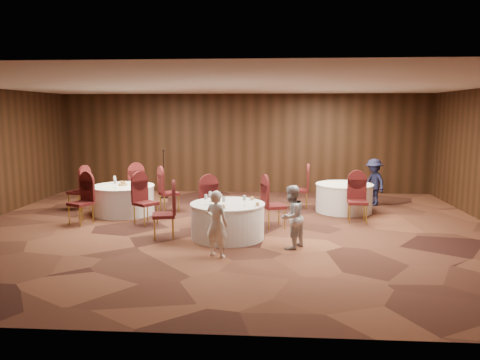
# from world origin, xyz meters

# --- Properties ---
(ground) EXTENTS (12.00, 12.00, 0.00)m
(ground) POSITION_xyz_m (0.00, 0.00, 0.00)
(ground) COLOR black
(ground) RESTS_ON ground
(room_shell) EXTENTS (12.00, 12.00, 12.00)m
(room_shell) POSITION_xyz_m (0.00, 0.00, 1.96)
(room_shell) COLOR silver
(room_shell) RESTS_ON ground
(table_main) EXTENTS (1.56, 1.56, 0.74)m
(table_main) POSITION_xyz_m (0.00, -0.70, 0.38)
(table_main) COLOR white
(table_main) RESTS_ON ground
(table_left) EXTENTS (1.61, 1.61, 0.74)m
(table_left) POSITION_xyz_m (-2.91, 1.45, 0.38)
(table_left) COLOR white
(table_left) RESTS_ON ground
(table_right) EXTENTS (1.50, 1.50, 0.74)m
(table_right) POSITION_xyz_m (2.83, 2.13, 0.38)
(table_right) COLOR white
(table_right) RESTS_ON ground
(chairs_main) EXTENTS (2.95, 1.84, 1.00)m
(chairs_main) POSITION_xyz_m (-0.33, -0.04, 0.50)
(chairs_main) COLOR #3D0C12
(chairs_main) RESTS_ON ground
(chairs_left) EXTENTS (3.14, 3.06, 1.00)m
(chairs_left) POSITION_xyz_m (-2.91, 1.41, 0.50)
(chairs_left) COLOR #3D0C12
(chairs_left) RESTS_ON ground
(chairs_right) EXTENTS (1.84, 2.16, 1.00)m
(chairs_right) POSITION_xyz_m (2.32, 1.72, 0.50)
(chairs_right) COLOR #3D0C12
(chairs_right) RESTS_ON ground
(tabletop_main) EXTENTS (1.17, 1.09, 0.22)m
(tabletop_main) POSITION_xyz_m (0.12, -0.86, 0.84)
(tabletop_main) COLOR silver
(tabletop_main) RESTS_ON table_main
(tabletop_left) EXTENTS (0.80, 0.74, 0.22)m
(tabletop_left) POSITION_xyz_m (-2.90, 1.45, 0.82)
(tabletop_left) COLOR silver
(tabletop_left) RESTS_ON table_left
(tabletop_right) EXTENTS (0.08, 0.08, 0.22)m
(tabletop_right) POSITION_xyz_m (3.00, 1.85, 0.90)
(tabletop_right) COLOR silver
(tabletop_right) RESTS_ON table_right
(mic_stand) EXTENTS (0.24, 0.24, 1.48)m
(mic_stand) POSITION_xyz_m (-2.38, 3.76, 0.42)
(mic_stand) COLOR black
(mic_stand) RESTS_ON ground
(woman_a) EXTENTS (0.53, 0.46, 1.23)m
(woman_a) POSITION_xyz_m (-0.08, -1.99, 0.61)
(woman_a) COLOR white
(woman_a) RESTS_ON ground
(woman_b) EXTENTS (0.72, 0.76, 1.24)m
(woman_b) POSITION_xyz_m (1.30, -1.36, 0.62)
(woman_b) COLOR #BABABF
(woman_b) RESTS_ON ground
(man_c) EXTENTS (0.81, 0.98, 1.32)m
(man_c) POSITION_xyz_m (3.78, 3.02, 0.66)
(man_c) COLOR black
(man_c) RESTS_ON ground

